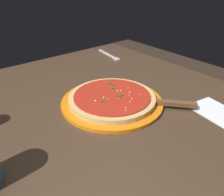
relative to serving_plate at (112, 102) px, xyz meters
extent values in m
cube|color=black|center=(0.47, -0.38, -0.39)|extent=(0.06, 0.06, 0.71)
cube|color=#473323|center=(0.06, 0.01, -0.02)|extent=(0.96, 0.93, 0.03)
cylinder|color=orange|center=(0.00, 0.00, 0.00)|extent=(0.33, 0.33, 0.01)
cylinder|color=#DBB26B|center=(0.00, 0.00, 0.01)|extent=(0.28, 0.28, 0.02)
cylinder|color=red|center=(0.00, 0.00, 0.02)|extent=(0.25, 0.25, 0.00)
sphere|color=#EFEACC|center=(0.00, 0.03, 0.03)|extent=(0.00, 0.00, 0.00)
sphere|color=#EFEACC|center=(0.01, -0.03, 0.03)|extent=(0.00, 0.00, 0.00)
sphere|color=#EFEACC|center=(-0.04, -0.04, 0.03)|extent=(0.00, 0.00, 0.00)
sphere|color=#EFEACC|center=(0.10, -0.05, 0.03)|extent=(0.00, 0.00, 0.00)
sphere|color=#EFEACC|center=(-0.06, -0.03, 0.03)|extent=(0.00, 0.00, 0.00)
sphere|color=#EFEACC|center=(-0.01, 0.03, 0.03)|extent=(0.00, 0.00, 0.00)
sphere|color=#EFEACC|center=(-0.06, -0.07, 0.03)|extent=(0.00, 0.00, 0.00)
sphere|color=#EFEACC|center=(0.00, 0.06, 0.03)|extent=(0.01, 0.01, 0.01)
sphere|color=#EFEACC|center=(-0.07, -0.01, 0.03)|extent=(0.00, 0.00, 0.00)
sphere|color=#EFEACC|center=(0.00, 0.03, 0.03)|extent=(0.00, 0.00, 0.00)
sphere|color=#EFEACC|center=(0.00, -0.04, 0.03)|extent=(0.00, 0.00, 0.00)
sphere|color=#EFEACC|center=(-0.10, 0.03, 0.03)|extent=(0.00, 0.00, 0.00)
sphere|color=#EFEACC|center=(-0.03, 0.00, 0.03)|extent=(0.00, 0.00, 0.00)
sphere|color=#EFEACC|center=(-0.09, 0.02, 0.03)|extent=(0.00, 0.00, 0.00)
sphere|color=#EFEACC|center=(-0.02, -0.06, 0.03)|extent=(0.00, 0.00, 0.00)
sphere|color=#EFEACC|center=(0.00, -0.07, 0.03)|extent=(0.00, 0.00, 0.00)
cube|color=#23561E|center=(0.06, -0.05, 0.03)|extent=(0.01, 0.01, 0.00)
cube|color=#23561E|center=(0.07, -0.05, 0.03)|extent=(0.01, 0.01, 0.00)
cube|color=#23561E|center=(0.03, -0.03, 0.03)|extent=(0.01, 0.01, 0.00)
cube|color=#23561E|center=(-0.01, 0.05, 0.03)|extent=(0.01, 0.01, 0.00)
cube|color=#23561E|center=(-0.02, -0.02, 0.03)|extent=(0.01, 0.01, 0.00)
cube|color=#23561E|center=(-0.02, -0.01, 0.03)|extent=(0.01, 0.01, 0.00)
cube|color=silver|center=(-0.07, -0.06, 0.01)|extent=(0.11, 0.11, 0.00)
cube|color=brown|center=(-0.15, -0.13, 0.01)|extent=(0.11, 0.10, 0.01)
cube|color=white|center=(-0.24, -0.21, 0.00)|extent=(0.16, 0.13, 0.00)
cube|color=silver|center=(0.40, -0.30, 0.00)|extent=(0.15, 0.03, 0.00)
cube|color=silver|center=(0.31, -0.28, 0.00)|extent=(0.04, 0.03, 0.00)
camera|label=1|loc=(-0.51, 0.42, 0.38)|focal=37.60mm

